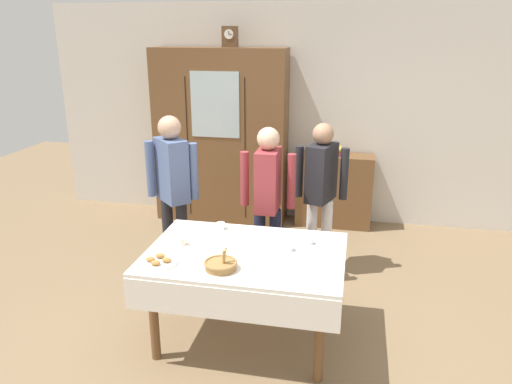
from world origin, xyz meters
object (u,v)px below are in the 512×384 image
object	(u,v)px
tea_cup_far_left	(288,248)
spoon_front_edge	(260,256)
bookshelf_low	(334,190)
dining_table	(244,266)
bread_basket	(221,265)
person_behind_table_left	(268,192)
person_behind_table_right	(173,182)
tea_cup_front_edge	(309,241)
person_by_cabinet	(321,184)
spoon_mid_right	(242,233)
pastry_plate	(159,261)
mantel_clock	(230,37)
book_stack	(336,151)
tea_cup_far_right	(221,227)
wall_cabinet	(221,137)
tea_cup_mid_right	(181,242)
spoon_near_left	(269,236)

from	to	relation	value
tea_cup_far_left	spoon_front_edge	size ratio (longest dim) A/B	1.09
bookshelf_low	spoon_front_edge	world-z (taller)	bookshelf_low
dining_table	bread_basket	size ratio (longest dim) A/B	6.27
person_behind_table_left	person_behind_table_right	bearing A→B (deg)	-177.70
tea_cup_front_edge	bread_basket	bearing A→B (deg)	-136.14
tea_cup_front_edge	spoon_front_edge	xyz separation A→B (m)	(-0.34, -0.28, -0.02)
person_by_cabinet	spoon_mid_right	bearing A→B (deg)	-120.08
pastry_plate	person_behind_table_right	xyz separation A→B (m)	(-0.35, 1.22, 0.21)
tea_cup_front_edge	mantel_clock	bearing A→B (deg)	117.74
bread_basket	spoon_front_edge	distance (m)	0.35
book_stack	mantel_clock	bearing A→B (deg)	-177.75
dining_table	tea_cup_far_left	world-z (taller)	tea_cup_far_left
book_stack	tea_cup_far_right	size ratio (longest dim) A/B	1.68
person_behind_table_right	person_behind_table_left	bearing A→B (deg)	2.30
bookshelf_low	spoon_mid_right	distance (m)	2.37
book_stack	pastry_plate	bearing A→B (deg)	-110.98
wall_cabinet	person_behind_table_right	distance (m)	1.65
dining_table	tea_cup_far_right	distance (m)	0.53
tea_cup_mid_right	spoon_front_edge	distance (m)	0.65
tea_cup_far_left	bread_basket	size ratio (longest dim) A/B	0.54
tea_cup_mid_right	spoon_mid_right	size ratio (longest dim) A/B	1.09
tea_cup_mid_right	person_behind_table_right	size ratio (longest dim) A/B	0.08
tea_cup_far_left	bookshelf_low	bearing A→B (deg)	84.89
bread_basket	person_by_cabinet	size ratio (longest dim) A/B	0.16
person_behind_table_right	spoon_mid_right	bearing A→B (deg)	-34.78
tea_cup_front_edge	person_behind_table_left	world-z (taller)	person_behind_table_left
tea_cup_far_right	pastry_plate	bearing A→B (deg)	-111.64
tea_cup_far_left	person_by_cabinet	distance (m)	1.27
person_behind_table_left	bread_basket	bearing A→B (deg)	-94.74
spoon_mid_right	person_by_cabinet	distance (m)	1.15
spoon_mid_right	person_behind_table_right	bearing A→B (deg)	145.22
bookshelf_low	person_by_cabinet	distance (m)	1.36
tea_cup_mid_right	person_behind_table_right	bearing A→B (deg)	114.28
tea_cup_front_edge	spoon_near_left	bearing A→B (deg)	163.90
bookshelf_low	person_by_cabinet	bearing A→B (deg)	-93.73
tea_cup_mid_right	pastry_plate	world-z (taller)	tea_cup_mid_right
wall_cabinet	mantel_clock	bearing A→B (deg)	-0.27
person_behind_table_left	book_stack	bearing A→B (deg)	71.69
spoon_near_left	person_behind_table_left	world-z (taller)	person_behind_table_left
tea_cup_mid_right	spoon_near_left	xyz separation A→B (m)	(0.64, 0.32, -0.02)
bread_basket	pastry_plate	distance (m)	0.47
person_by_cabinet	spoon_front_edge	bearing A→B (deg)	-103.73
spoon_front_edge	person_by_cabinet	size ratio (longest dim) A/B	0.08
wall_cabinet	spoon_mid_right	bearing A→B (deg)	-70.30
person_behind_table_right	person_by_cabinet	bearing A→B (deg)	16.91
person_by_cabinet	book_stack	bearing A→B (deg)	86.27
tea_cup_front_edge	person_by_cabinet	xyz separation A→B (m)	(0.00, 1.10, 0.13)
spoon_mid_right	tea_cup_far_right	bearing A→B (deg)	170.98
spoon_front_edge	person_behind_table_right	bearing A→B (deg)	137.44
bookshelf_low	mantel_clock	bearing A→B (deg)	-177.75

